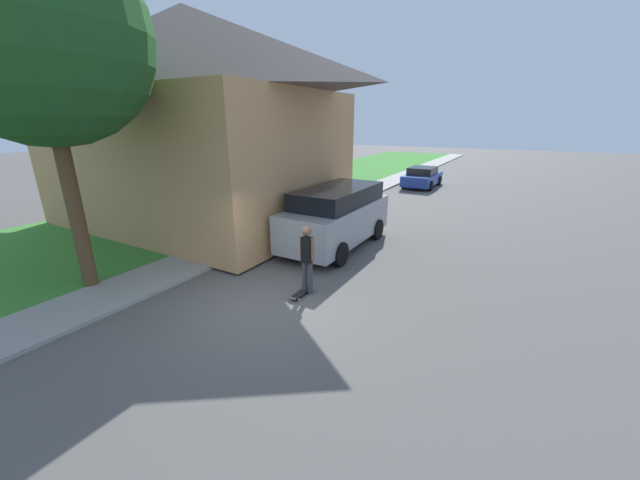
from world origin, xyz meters
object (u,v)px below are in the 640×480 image
(lawn_tree_near, at_px, (36,34))
(car_down_street, at_px, (422,177))
(suv_parked, at_px, (337,216))
(skateboarder, at_px, (307,256))
(skateboard, at_px, (301,293))

(lawn_tree_near, bearing_deg, car_down_street, 80.13)
(suv_parked, xyz_separation_m, skateboarder, (1.06, -3.64, -0.11))
(suv_parked, xyz_separation_m, skateboard, (1.00, -3.84, -1.04))
(lawn_tree_near, xyz_separation_m, car_down_street, (3.50, 20.11, -5.37))
(suv_parked, height_order, skateboard, suv_parked)
(car_down_street, distance_m, skateboard, 17.78)
(car_down_street, relative_size, skateboarder, 2.27)
(lawn_tree_near, height_order, suv_parked, lawn_tree_near)
(suv_parked, distance_m, skateboard, 4.10)
(lawn_tree_near, xyz_separation_m, skateboarder, (5.21, 2.61, -5.01))
(lawn_tree_near, relative_size, suv_parked, 1.70)
(lawn_tree_near, height_order, skateboard, lawn_tree_near)
(car_down_street, relative_size, skateboard, 4.97)
(car_down_street, height_order, skateboard, car_down_street)
(suv_parked, relative_size, skateboard, 6.00)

